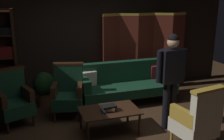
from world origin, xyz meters
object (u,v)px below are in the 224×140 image
Objects in this scene: armchair_gilt_accent at (197,119)px; standing_figure at (171,73)px; velvet_couch at (126,82)px; book_black_cloth at (109,106)px; folding_screen at (145,51)px; book_navy_cloth at (109,111)px; armchair_wing_left at (13,99)px; coffee_table at (109,112)px; armchair_wing_right at (68,92)px; book_tan_leather at (109,109)px; potted_plant at (44,87)px.

standing_figure is (-0.06, 0.74, 0.54)m from armchair_gilt_accent.
velvet_couch reaches higher than book_black_cloth.
book_navy_cloth is (-1.58, -1.96, -0.55)m from folding_screen.
coffee_table is at bearing -28.74° from armchair_wing_left.
armchair_gilt_accent is 2.47m from armchair_wing_right.
folding_screen is 3.33m from armchair_wing_left.
coffee_table is 1.45m from armchair_gilt_accent.
book_tan_leather is 0.77× the size of book_black_cloth.
armchair_wing_right is at bearing -58.63° from potted_plant.
armchair_wing_right is at bearing 132.87° from armchair_gilt_accent.
book_black_cloth is (0.00, 0.00, 0.04)m from book_tan_leather.
armchair_wing_right is at bearing 118.99° from book_navy_cloth.
armchair_wing_right is (-2.11, -1.01, -0.50)m from folding_screen.
standing_figure is 1.23m from book_tan_leather.
standing_figure is at bearing -103.31° from folding_screen.
standing_figure reaches higher than book_tan_leather.
velvet_couch is 1.55m from standing_figure.
book_tan_leather is (-1.58, -1.96, -0.52)m from folding_screen.
book_navy_cloth is (0.53, -0.95, -0.06)m from armchair_wing_right.
folding_screen is at bearing 7.80° from potted_plant.
coffee_table is 5.27× the size of book_tan_leather.
potted_plant is at bearing 169.62° from velvet_couch.
armchair_gilt_accent is (-0.43, -2.82, -0.50)m from folding_screen.
potted_plant is at bearing 121.37° from armchair_wing_right.
standing_figure is 2.27× the size of potted_plant.
standing_figure is 6.87× the size of book_black_cloth.
standing_figure is at bearing 94.55° from armchair_gilt_accent.
folding_screen is at bearing 50.86° from coffee_table.
book_navy_cloth is at bearing -128.90° from folding_screen.
book_tan_leather is (0.00, 0.00, 0.03)m from book_navy_cloth.
book_tan_leather is (-0.03, -0.05, 0.09)m from coffee_table.
standing_figure reaches higher than armchair_wing_right.
standing_figure reaches higher than potted_plant.
armchair_gilt_accent is at bearing -33.32° from armchair_wing_left.
armchair_wing_right reaches higher than potted_plant.
armchair_gilt_accent is 4.49× the size of book_navy_cloth.
book_tan_leather is (0.53, -0.95, -0.02)m from armchair_wing_right.
armchair_wing_left reaches higher than book_tan_leather.
armchair_wing_right is 4.20× the size of book_black_cloth.
folding_screen is 11.37× the size of book_tan_leather.
book_tan_leather is at bearing 143.35° from armchair_gilt_accent.
coffee_table is 1.26m from standing_figure.
coffee_table is 0.96× the size of armchair_gilt_accent.
potted_plant is 1.87m from book_tan_leather.
potted_plant is (-1.76, 0.32, -0.02)m from velvet_couch.
armchair_wing_right reaches higher than book_tan_leather.
standing_figure is at bearing -6.15° from book_tan_leather.
folding_screen is 2.57m from book_black_cloth.
folding_screen is 1.27× the size of standing_figure.
armchair_gilt_accent reaches higher than book_navy_cloth.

